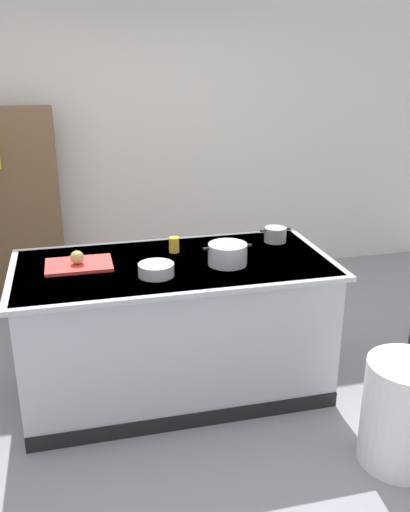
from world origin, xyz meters
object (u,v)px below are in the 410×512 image
Objects in this scene: juice_cup at (174,245)px; sauce_pan at (275,235)px; mixing_bowl at (156,270)px; trash_bin at (403,413)px; stock_pot at (228,254)px; onion at (77,257)px.

sauce_pan is at bearing 3.49° from juice_cup.
mixing_bowl is 0.42m from juice_cup.
trash_bin is at bearing -49.39° from juice_cup.
juice_cup is at bearing 133.13° from stock_pot.
juice_cup reaches higher than trash_bin.
trash_bin is at bearing -76.27° from sauce_pan.
stock_pot reaches higher than onion.
onion is at bearing 149.97° from mixing_bowl.
stock_pot is 1.41× the size of sauce_pan.
juice_cup reaches higher than mixing_bowl.
stock_pot is (0.90, -0.17, 0.00)m from onion.
onion is 0.27× the size of stock_pot.
mixing_bowl reaches higher than trash_bin.
juice_cup is at bearing 64.73° from mixing_bowl.
sauce_pan reaches higher than mixing_bowl.
onion is at bearing 169.03° from stock_pot.
mixing_bowl is at bearing -169.85° from stock_pot.
sauce_pan is 0.36× the size of trash_bin.
onion is 0.14× the size of trash_bin.
trash_bin is (1.02, -1.18, -0.65)m from juice_cup.
sauce_pan is 1.03× the size of mixing_bowl.
onion is 0.39× the size of mixing_bowl.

